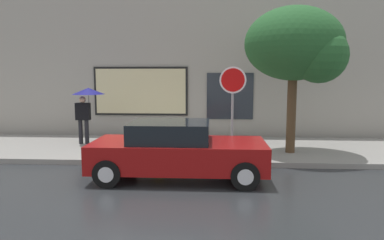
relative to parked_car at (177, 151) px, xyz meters
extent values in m
plane|color=#282B2D|center=(-0.69, 0.08, -0.69)|extent=(60.00, 60.00, 0.00)
cube|color=gray|center=(-0.69, 3.08, -0.61)|extent=(20.00, 4.00, 0.15)
cube|color=#9E998E|center=(-0.69, 5.58, 2.81)|extent=(20.00, 0.40, 7.00)
cube|color=black|center=(-1.98, 5.35, 1.20)|extent=(3.71, 0.06, 1.91)
cube|color=beige|center=(-1.98, 5.32, 1.20)|extent=(3.55, 0.03, 1.75)
cube|color=#262B33|center=(1.53, 5.36, 1.01)|extent=(1.80, 0.04, 1.80)
cone|color=#99999E|center=(2.93, 5.23, 2.41)|extent=(0.22, 0.24, 0.24)
cube|color=maroon|center=(0.04, 0.00, -0.10)|extent=(4.17, 1.75, 0.66)
cube|color=black|center=(-0.17, 0.00, 0.47)|extent=(1.88, 1.54, 0.48)
cylinder|color=black|center=(1.58, 0.81, -0.37)|extent=(0.64, 0.22, 0.64)
cylinder|color=silver|center=(1.58, 0.81, -0.37)|extent=(0.35, 0.24, 0.35)
cylinder|color=black|center=(1.58, -0.81, -0.37)|extent=(0.64, 0.22, 0.64)
cylinder|color=silver|center=(1.58, -0.81, -0.37)|extent=(0.35, 0.24, 0.35)
cylinder|color=black|center=(-1.49, 0.81, -0.37)|extent=(0.64, 0.22, 0.64)
cylinder|color=silver|center=(-1.49, 0.81, -0.37)|extent=(0.35, 0.24, 0.35)
cylinder|color=black|center=(-1.49, -0.81, -0.37)|extent=(0.64, 0.22, 0.64)
cylinder|color=silver|center=(-1.49, -0.81, -0.37)|extent=(0.35, 0.24, 0.35)
cylinder|color=yellow|center=(-0.76, 2.03, -0.21)|extent=(0.22, 0.22, 0.65)
sphere|color=gold|center=(-0.76, 2.03, 0.11)|extent=(0.23, 0.23, 0.23)
cylinder|color=gold|center=(-0.76, 1.87, -0.18)|extent=(0.09, 0.12, 0.09)
cylinder|color=gold|center=(-0.76, 2.19, -0.18)|extent=(0.09, 0.12, 0.09)
cylinder|color=yellow|center=(-0.76, 2.03, -0.51)|extent=(0.30, 0.30, 0.06)
cylinder|color=black|center=(-3.70, 3.40, -0.12)|extent=(0.14, 0.14, 0.83)
cylinder|color=black|center=(-3.48, 3.40, -0.12)|extent=(0.14, 0.14, 0.83)
cube|color=black|center=(-3.59, 3.40, 0.59)|extent=(0.48, 0.22, 0.59)
sphere|color=tan|center=(-3.59, 3.40, 0.99)|extent=(0.22, 0.22, 0.22)
cylinder|color=#4C4C51|center=(-3.37, 3.40, 0.84)|extent=(0.02, 0.02, 0.90)
cone|color=navy|center=(-3.37, 3.40, 1.29)|extent=(1.09, 1.09, 0.22)
cylinder|color=#4C3823|center=(3.25, 2.42, 0.71)|extent=(0.28, 0.28, 2.49)
ellipsoid|color=#235628|center=(3.25, 2.42, 2.75)|extent=(2.92, 2.48, 2.19)
sphere|color=#235628|center=(3.90, 2.06, 2.39)|extent=(1.60, 1.60, 1.60)
cylinder|color=gray|center=(1.42, 1.72, 0.75)|extent=(0.07, 0.07, 2.57)
cylinder|color=white|center=(1.42, 1.68, 1.69)|extent=(0.76, 0.02, 0.76)
cylinder|color=red|center=(1.42, 1.66, 1.69)|extent=(0.66, 0.02, 0.66)
camera|label=1|loc=(0.86, -8.28, 1.81)|focal=32.68mm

